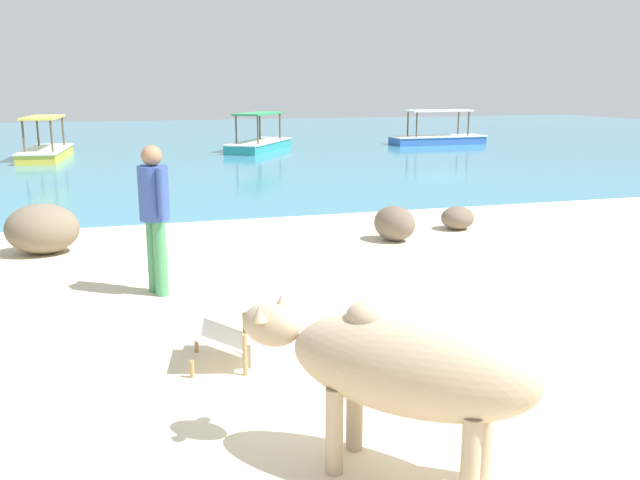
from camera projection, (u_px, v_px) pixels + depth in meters
name	position (u px, v px, depth m)	size (l,w,h in m)	color
sand_beach	(467.00, 392.00, 5.14)	(18.00, 14.00, 0.04)	beige
water_surface	(184.00, 145.00, 25.71)	(60.00, 36.00, 0.03)	teal
cow	(402.00, 365.00, 3.87)	(1.61, 1.52, 1.04)	tan
deck_chair_near	(238.00, 318.00, 5.54)	(0.85, 0.66, 0.68)	#A37A4C
person_standing	(154.00, 208.00, 7.27)	(0.32, 0.48, 1.62)	#428956
shore_rock_medium	(394.00, 223.00, 9.93)	(0.65, 0.52, 0.51)	#6B5B4C
shore_rock_small	(458.00, 218.00, 10.72)	(0.54, 0.49, 0.36)	#6B5B4C
shore_rock_flat	(42.00, 229.00, 9.16)	(0.97, 0.79, 0.68)	#756651
boat_yellow	(46.00, 150.00, 20.93)	(1.45, 3.75, 1.29)	gold
boat_blue	(438.00, 137.00, 26.00)	(3.70, 1.24, 1.29)	#3866B7
boat_teal	(259.00, 142.00, 23.61)	(2.96, 3.71, 1.29)	teal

